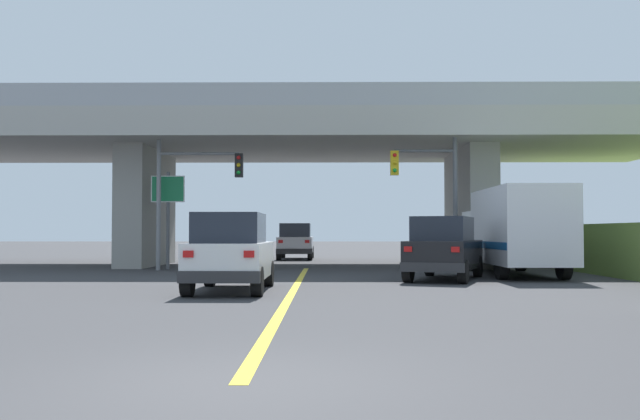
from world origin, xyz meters
name	(u,v)px	position (x,y,z in m)	size (l,w,h in m)	color
ground	(308,266)	(0.00, 24.46, 0.00)	(160.00, 160.00, 0.00)	#353538
overpass_bridge	(308,149)	(0.00, 24.46, 5.35)	(33.86, 10.43, 7.33)	#A8A59E
lane_divider_stripe	(293,291)	(0.00, 11.01, 0.00)	(0.20, 22.01, 0.01)	yellow
suv_lead	(231,252)	(-1.60, 10.79, 1.01)	(1.92, 4.26, 2.02)	silver
suv_crossing	(444,248)	(4.66, 15.16, 1.01)	(3.28, 4.87, 2.02)	black
box_truck	(515,230)	(7.52, 17.28, 1.60)	(2.33, 7.26, 3.03)	silver
sedan_oncoming	(296,241)	(-0.90, 31.85, 1.01)	(1.96, 4.66, 2.02)	silver
traffic_signal_nearside	(433,184)	(5.07, 19.98, 3.41)	(2.64, 0.36, 5.42)	#56595E
traffic_signal_farside	(188,185)	(-4.73, 20.60, 3.45)	(3.50, 0.36, 5.39)	slate
highway_sign	(168,199)	(-5.69, 21.18, 2.90)	(1.38, 0.17, 4.02)	#56595E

